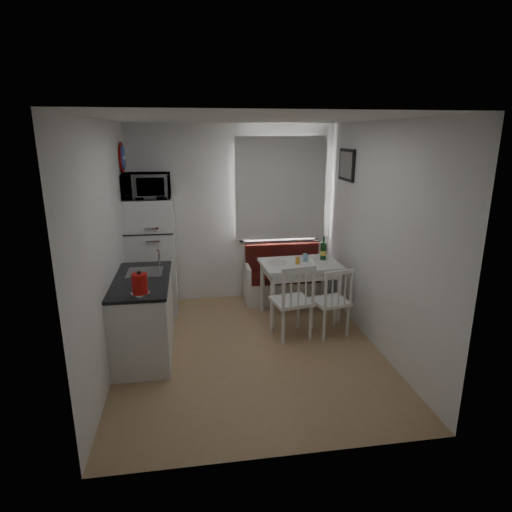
{
  "coord_description": "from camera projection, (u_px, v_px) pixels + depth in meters",
  "views": [
    {
      "loc": [
        -0.63,
        -4.49,
        2.45
      ],
      "look_at": [
        0.15,
        0.5,
        1.0
      ],
      "focal_mm": 30.0,
      "sensor_mm": 36.0,
      "label": 1
    }
  ],
  "objects": [
    {
      "name": "floor",
      "position": [
        250.0,
        350.0,
        5.03
      ],
      "size": [
        3.0,
        3.5,
        0.02
      ],
      "primitive_type": "cube",
      "color": "#9E7F54",
      "rests_on": "ground"
    },
    {
      "name": "ceiling",
      "position": [
        249.0,
        118.0,
        4.32
      ],
      "size": [
        3.0,
        3.5,
        0.02
      ],
      "primitive_type": "cube",
      "color": "white",
      "rests_on": "wall_back"
    },
    {
      "name": "wall_back",
      "position": [
        233.0,
        214.0,
        6.34
      ],
      "size": [
        3.0,
        0.02,
        2.6
      ],
      "primitive_type": "cube",
      "color": "white",
      "rests_on": "floor"
    },
    {
      "name": "wall_front",
      "position": [
        284.0,
        303.0,
        3.01
      ],
      "size": [
        3.0,
        0.02,
        2.6
      ],
      "primitive_type": "cube",
      "color": "white",
      "rests_on": "floor"
    },
    {
      "name": "wall_left",
      "position": [
        107.0,
        248.0,
        4.45
      ],
      "size": [
        0.02,
        3.5,
        2.6
      ],
      "primitive_type": "cube",
      "color": "white",
      "rests_on": "floor"
    },
    {
      "name": "wall_right",
      "position": [
        379.0,
        238.0,
        4.9
      ],
      "size": [
        0.02,
        3.5,
        2.6
      ],
      "primitive_type": "cube",
      "color": "white",
      "rests_on": "floor"
    },
    {
      "name": "window",
      "position": [
        280.0,
        192.0,
        6.32
      ],
      "size": [
        1.22,
        0.06,
        1.47
      ],
      "primitive_type": "cube",
      "color": "white",
      "rests_on": "wall_back"
    },
    {
      "name": "curtain",
      "position": [
        281.0,
        189.0,
        6.24
      ],
      "size": [
        1.35,
        0.02,
        1.5
      ],
      "primitive_type": "cube",
      "color": "white",
      "rests_on": "wall_back"
    },
    {
      "name": "kitchen_counter",
      "position": [
        144.0,
        315.0,
        4.88
      ],
      "size": [
        0.62,
        1.32,
        1.16
      ],
      "color": "white",
      "rests_on": "floor"
    },
    {
      "name": "wall_sign",
      "position": [
        123.0,
        158.0,
        5.6
      ],
      "size": [
        0.03,
        0.4,
        0.4
      ],
      "primitive_type": "cylinder",
      "rotation": [
        0.0,
        1.57,
        0.0
      ],
      "color": "#1B44A2",
      "rests_on": "wall_left"
    },
    {
      "name": "picture_frame",
      "position": [
        346.0,
        165.0,
        5.73
      ],
      "size": [
        0.04,
        0.52,
        0.42
      ],
      "primitive_type": "cube",
      "color": "black",
      "rests_on": "wall_right"
    },
    {
      "name": "bench",
      "position": [
        283.0,
        282.0,
        6.5
      ],
      "size": [
        1.18,
        0.45,
        0.85
      ],
      "color": "white",
      "rests_on": "floor"
    },
    {
      "name": "dining_table",
      "position": [
        300.0,
        269.0,
        5.79
      ],
      "size": [
        1.07,
        0.78,
        0.78
      ],
      "rotation": [
        0.0,
        0.0,
        0.05
      ],
      "color": "white",
      "rests_on": "floor"
    },
    {
      "name": "chair_left",
      "position": [
        294.0,
        294.0,
        5.14
      ],
      "size": [
        0.52,
        0.51,
        0.52
      ],
      "rotation": [
        0.0,
        0.0,
        0.19
      ],
      "color": "white",
      "rests_on": "floor"
    },
    {
      "name": "chair_right",
      "position": [
        333.0,
        295.0,
        5.24
      ],
      "size": [
        0.49,
        0.48,
        0.48
      ],
      "rotation": [
        0.0,
        0.0,
        0.22
      ],
      "color": "white",
      "rests_on": "floor"
    },
    {
      "name": "fridge",
      "position": [
        152.0,
        256.0,
        5.97
      ],
      "size": [
        0.65,
        0.65,
        1.62
      ],
      "primitive_type": "cube",
      "color": "white",
      "rests_on": "floor"
    },
    {
      "name": "microwave",
      "position": [
        147.0,
        186.0,
        5.65
      ],
      "size": [
        0.6,
        0.41,
        0.33
      ],
      "primitive_type": "imported",
      "color": "white",
      "rests_on": "fridge"
    },
    {
      "name": "kettle",
      "position": [
        140.0,
        284.0,
        4.22
      ],
      "size": [
        0.19,
        0.19,
        0.25
      ],
      "primitive_type": "cylinder",
      "color": "#B7110E",
      "rests_on": "kitchen_counter"
    },
    {
      "name": "wine_bottle",
      "position": [
        323.0,
        248.0,
        5.87
      ],
      "size": [
        0.08,
        0.08,
        0.33
      ],
      "primitive_type": null,
      "color": "#133B1A",
      "rests_on": "dining_table"
    },
    {
      "name": "drinking_glass_orange",
      "position": [
        298.0,
        261.0,
        5.7
      ],
      "size": [
        0.06,
        0.06,
        0.09
      ],
      "primitive_type": "cylinder",
      "color": "orange",
      "rests_on": "dining_table"
    },
    {
      "name": "drinking_glass_blue",
      "position": [
        305.0,
        258.0,
        5.81
      ],
      "size": [
        0.07,
        0.07,
        0.11
      ],
      "primitive_type": "cylinder",
      "color": "#75A4C7",
      "rests_on": "dining_table"
    },
    {
      "name": "plate",
      "position": [
        278.0,
        263.0,
        5.74
      ],
      "size": [
        0.23,
        0.23,
        0.02
      ],
      "primitive_type": "cylinder",
      "color": "white",
      "rests_on": "dining_table"
    }
  ]
}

